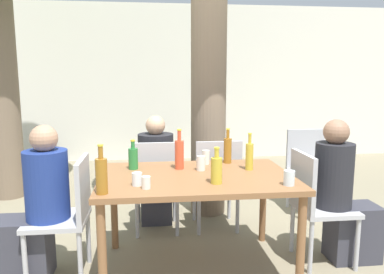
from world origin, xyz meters
TOP-DOWN VIEW (x-y plane):
  - ground_plane at (0.00, 0.00)m, footprint 30.00×30.00m
  - cafe_building_wall at (0.00, 4.12)m, footprint 10.00×0.08m
  - dining_table_front at (0.00, 0.00)m, footprint 1.48×1.00m
  - patio_chair_0 at (-0.97, 0.00)m, footprint 0.44×0.44m
  - patio_chair_1 at (0.97, 0.00)m, footprint 0.44×0.44m
  - patio_chair_2 at (-0.30, 0.73)m, footprint 0.44×0.44m
  - patio_chair_3 at (0.30, 0.73)m, footprint 0.44×0.44m
  - patio_chair_4 at (1.44, 1.19)m, footprint 0.44×0.44m
  - person_seated_0 at (-1.21, -0.00)m, footprint 0.56×0.32m
  - person_seated_1 at (1.21, -0.00)m, footprint 0.55×0.30m
  - person_seated_2 at (-0.30, 0.97)m, footprint 0.35×0.58m
  - amber_bottle_0 at (0.32, 0.38)m, footprint 0.07×0.07m
  - oil_cruet_1 at (0.11, -0.24)m, footprint 0.08×0.08m
  - amber_bottle_2 at (-0.67, -0.39)m, footprint 0.08×0.08m
  - green_bottle_3 at (-0.49, 0.25)m, footprint 0.08×0.08m
  - oil_cruet_4 at (0.45, 0.12)m, footprint 0.06×0.06m
  - soda_bottle_5 at (-0.11, 0.21)m, footprint 0.07×0.07m
  - drinking_glass_0 at (0.05, 0.15)m, footprint 0.07×0.07m
  - drinking_glass_1 at (0.13, 0.36)m, footprint 0.06×0.06m
  - drinking_glass_2 at (-0.45, -0.23)m, footprint 0.07×0.07m
  - drinking_glass_3 at (-0.38, -0.31)m, footprint 0.06×0.06m
  - drinking_glass_4 at (0.61, -0.35)m, footprint 0.08×0.08m

SIDE VIEW (x-z plane):
  - ground_plane at x=0.00m, z-range 0.00..0.00m
  - person_seated_2 at x=-0.30m, z-range -0.06..1.08m
  - person_seated_0 at x=-1.21m, z-range -0.07..1.11m
  - person_seated_1 at x=1.21m, z-range -0.07..1.12m
  - patio_chair_0 at x=-0.97m, z-range 0.07..0.99m
  - patio_chair_1 at x=0.97m, z-range 0.07..0.99m
  - patio_chair_2 at x=-0.30m, z-range 0.07..0.99m
  - patio_chair_3 at x=0.30m, z-range 0.07..0.99m
  - patio_chair_4 at x=1.44m, z-range 0.07..0.99m
  - dining_table_front at x=0.00m, z-range 0.31..1.07m
  - drinking_glass_3 at x=-0.38m, z-range 0.77..0.85m
  - drinking_glass_2 at x=-0.45m, z-range 0.77..0.86m
  - drinking_glass_4 at x=0.61m, z-range 0.77..0.87m
  - drinking_glass_0 at x=0.05m, z-range 0.77..0.89m
  - drinking_glass_1 at x=0.13m, z-range 0.77..0.89m
  - green_bottle_3 at x=-0.49m, z-range 0.74..0.99m
  - oil_cruet_1 at x=0.11m, z-range 0.74..1.00m
  - oil_cruet_4 at x=0.45m, z-range 0.73..1.04m
  - amber_bottle_0 at x=0.32m, z-range 0.73..1.04m
  - amber_bottle_2 at x=-0.67m, z-range 0.73..1.06m
  - soda_bottle_5 at x=-0.11m, z-range 0.73..1.06m
  - cafe_building_wall at x=0.00m, z-range 0.00..2.80m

